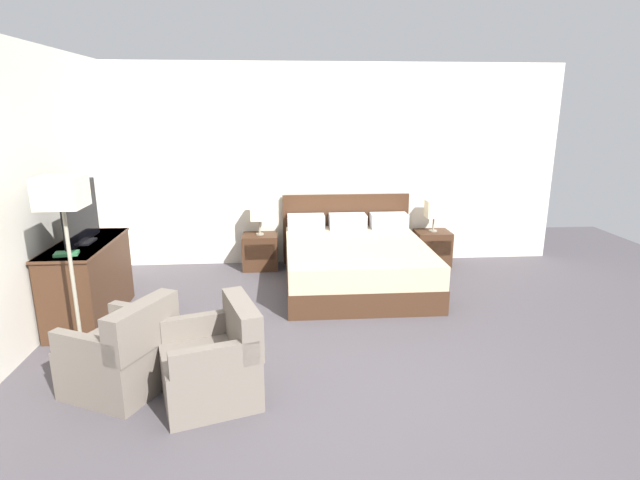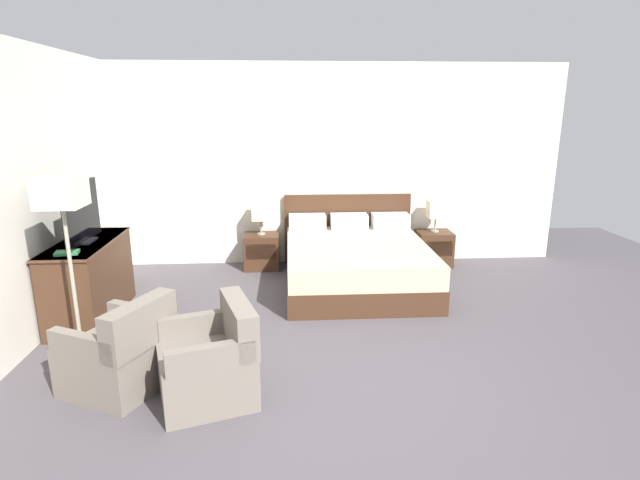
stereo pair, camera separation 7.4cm
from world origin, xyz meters
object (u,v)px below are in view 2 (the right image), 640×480
table_lamp_left (261,212)px  table_lamp_right (436,210)px  floor_lamp (62,206)px  tv (82,213)px  dresser (89,279)px  bed (356,262)px  armchair_companion (211,363)px  nightstand_left (262,251)px  armchair_by_window (121,355)px  nightstand_right (434,248)px  book_red_cover (67,253)px

table_lamp_left → table_lamp_right: bearing=0.0°
floor_lamp → tv: bearing=104.5°
dresser → bed: bearing=16.1°
table_lamp_left → dresser: size_ratio=0.34×
bed → table_lamp_right: bed is taller
bed → armchair_companion: bed is taller
bed → dresser: bed is taller
nightstand_left → armchair_by_window: 3.19m
floor_lamp → dresser: bearing=104.7°
table_lamp_right → armchair_companion: bearing=-129.6°
dresser → nightstand_right: bearing=21.1°
nightstand_left → nightstand_right: 2.44m
table_lamp_left → tv: (-1.72, -1.60, 0.33)m
bed → nightstand_left: bed is taller
table_lamp_left → armchair_by_window: bearing=-107.5°
nightstand_left → armchair_by_window: armchair_by_window is taller
table_lamp_right → armchair_by_window: 4.59m
tv → armchair_by_window: 1.84m
table_lamp_left → armchair_companion: size_ratio=0.51×
nightstand_right → dresser: dresser is taller
armchair_by_window → bed: bearing=46.4°
tv → table_lamp_right: bearing=21.1°
armchair_companion → table_lamp_right: bearing=50.4°
table_lamp_right → armchair_companion: table_lamp_right is taller
tv → book_red_cover: 0.53m
nightstand_left → dresser: (-1.72, -1.60, 0.19)m
table_lamp_right → tv: (-4.16, -1.60, 0.33)m
table_lamp_right → armchair_by_window: bearing=-138.2°
bed → nightstand_right: size_ratio=4.26×
bed → nightstand_right: 1.44m
tv → book_red_cover: size_ratio=4.00×
nightstand_left → table_lamp_right: size_ratio=1.09×
tv → armchair_companion: (1.50, -1.62, -0.85)m
tv → floor_lamp: size_ratio=0.51×
tv → armchair_by_window: bearing=-62.1°
book_red_cover → armchair_by_window: book_red_cover is taller
nightstand_right → book_red_cover: size_ratio=2.33×
table_lamp_left → tv: bearing=-137.1°
dresser → armchair_by_window: dresser is taller
table_lamp_left → book_red_cover: bearing=-130.0°
nightstand_left → dresser: 2.36m
tv → armchair_companion: tv is taller
table_lamp_right → armchair_by_window: table_lamp_right is taller
dresser → armchair_by_window: bearing=-62.0°
tv → armchair_by_window: tv is taller
book_red_cover → armchair_companion: (1.49, -1.17, -0.57)m
table_lamp_left → nightstand_left: bearing=-90.0°
floor_lamp → book_red_cover: bearing=115.7°
table_lamp_left → armchair_companion: bearing=-94.0°
tv → floor_lamp: (0.24, -0.95, 0.26)m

